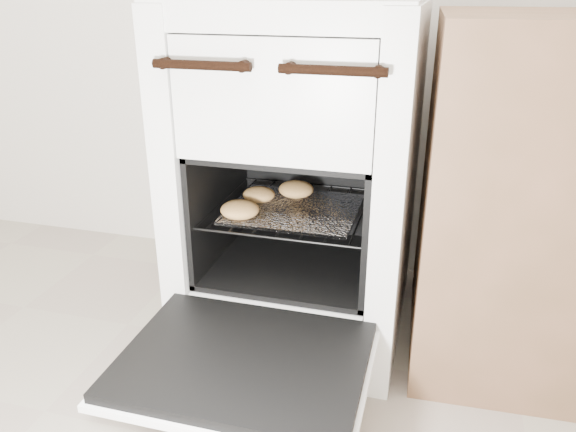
% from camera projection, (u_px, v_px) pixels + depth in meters
% --- Properties ---
extents(stove, '(0.54, 0.60, 0.83)m').
position_uv_depth(stove, '(302.00, 180.00, 1.41)').
color(stove, white).
rests_on(stove, ground).
extents(oven_door, '(0.48, 0.38, 0.03)m').
position_uv_depth(oven_door, '(244.00, 363.00, 1.09)').
color(oven_door, black).
rests_on(oven_door, stove).
extents(oven_rack, '(0.39, 0.38, 0.01)m').
position_uv_depth(oven_rack, '(296.00, 208.00, 1.37)').
color(oven_rack, black).
rests_on(oven_rack, stove).
extents(foil_sheet, '(0.30, 0.27, 0.01)m').
position_uv_depth(foil_sheet, '(294.00, 209.00, 1.36)').
color(foil_sheet, white).
rests_on(foil_sheet, oven_rack).
extents(baked_rolls, '(0.21, 0.28, 0.04)m').
position_uv_depth(baked_rolls, '(266.00, 198.00, 1.36)').
color(baked_rolls, '#E2A35A').
rests_on(baked_rolls, foil_sheet).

